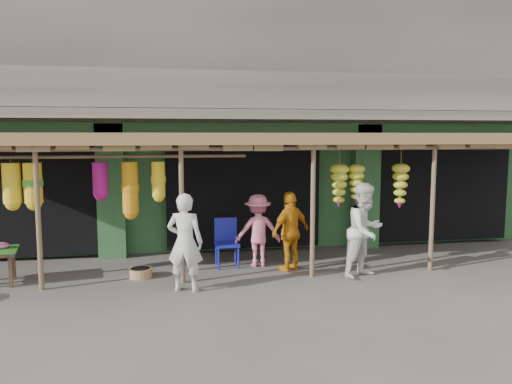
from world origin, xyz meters
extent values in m
plane|color=#514C47|center=(0.00, 0.00, 0.00)|extent=(80.00, 80.00, 0.00)
cube|color=gray|center=(0.00, 5.00, 5.00)|extent=(16.00, 6.00, 4.00)
cube|color=#2D6033|center=(0.00, 5.15, 1.50)|extent=(16.00, 5.70, 3.00)
cube|color=gray|center=(0.00, 1.65, 3.20)|extent=(16.00, 0.90, 0.22)
cube|color=gray|center=(0.00, 1.25, 3.70)|extent=(16.00, 0.10, 0.80)
cube|color=#2D6033|center=(0.00, 2.05, 2.85)|extent=(16.00, 0.35, 0.35)
cube|color=yellow|center=(-5.00, 1.97, 2.75)|extent=(1.70, 0.06, 0.55)
cube|color=#B21414|center=(-5.00, 1.93, 2.75)|extent=(1.30, 0.02, 0.30)
cube|color=black|center=(-5.00, 3.00, 1.35)|extent=(3.60, 2.00, 2.50)
cube|color=black|center=(0.00, 3.00, 1.35)|extent=(3.60, 2.00, 2.50)
cube|color=black|center=(5.00, 3.00, 1.35)|extent=(3.60, 2.00, 2.50)
cube|color=#2D6033|center=(-3.00, 2.05, 1.50)|extent=(0.60, 0.35, 3.00)
cube|color=#2D6033|center=(3.00, 2.05, 1.50)|extent=(0.60, 0.35, 3.00)
cylinder|color=brown|center=(-4.00, -0.20, 1.30)|extent=(0.09, 0.09, 2.60)
cylinder|color=brown|center=(-1.50, -0.20, 1.30)|extent=(0.09, 0.09, 2.60)
cylinder|color=brown|center=(1.00, -0.20, 1.30)|extent=(0.09, 0.09, 2.60)
cylinder|color=brown|center=(3.50, -0.20, 1.30)|extent=(0.09, 0.09, 2.60)
cylinder|color=brown|center=(-0.25, -0.20, 2.50)|extent=(12.90, 0.08, 0.08)
cylinder|color=brown|center=(-3.00, 0.20, 2.35)|extent=(5.50, 0.06, 0.06)
cube|color=brown|center=(0.00, 0.90, 2.68)|extent=(14.00, 2.70, 0.22)
cube|color=#503B29|center=(-4.58, 0.05, 0.28)|extent=(0.07, 0.07, 0.56)
cube|color=#503B29|center=(-4.68, 0.57, 0.28)|extent=(0.07, 0.07, 0.56)
ellipsoid|color=pink|center=(-4.82, 0.38, 0.71)|extent=(0.30, 0.25, 0.12)
cylinder|color=#181D9D|center=(-0.76, 0.57, 0.23)|extent=(0.04, 0.04, 0.46)
cylinder|color=#181D9D|center=(-0.34, 0.58, 0.23)|extent=(0.04, 0.04, 0.46)
cylinder|color=#181D9D|center=(-0.76, 0.98, 0.23)|extent=(0.04, 0.04, 0.46)
cylinder|color=#181D9D|center=(-0.35, 0.99, 0.23)|extent=(0.04, 0.04, 0.46)
cube|color=#181D9D|center=(-0.55, 0.78, 0.48)|extent=(0.49, 0.49, 0.06)
cube|color=#181D9D|center=(-0.56, 1.01, 0.75)|extent=(0.48, 0.05, 0.51)
cylinder|color=olive|center=(-2.30, 0.30, 0.09)|extent=(0.50, 0.50, 0.18)
imported|color=silver|center=(-1.47, -0.70, 0.87)|extent=(0.73, 0.59, 1.75)
imported|color=silver|center=(2.00, -0.40, 0.92)|extent=(1.12, 1.04, 1.84)
imported|color=orange|center=(0.69, 0.29, 0.81)|extent=(1.02, 0.81, 1.62)
imported|color=pink|center=(0.09, 0.74, 0.76)|extent=(1.01, 0.61, 1.52)
camera|label=1|loc=(-1.72, -9.38, 2.75)|focal=35.00mm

